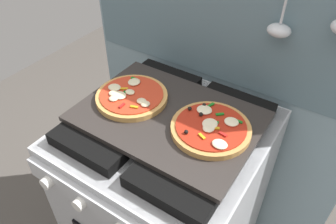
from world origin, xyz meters
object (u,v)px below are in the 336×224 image
pizza_right (211,128)px  stove (168,204)px  baking_tray (168,117)px  pizza_left (132,96)px

pizza_right → stove: bearing=-176.5°
stove → baking_tray: bearing=90.0°
stove → pizza_right: 0.50m
pizza_left → pizza_right: 0.28m
stove → pizza_left: 0.50m
stove → baking_tray: size_ratio=1.67×
stove → pizza_right: bearing=3.5°
stove → pizza_right: pizza_right is taller
pizza_left → pizza_right: pizza_right is taller
baking_tray → pizza_left: size_ratio=2.36×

